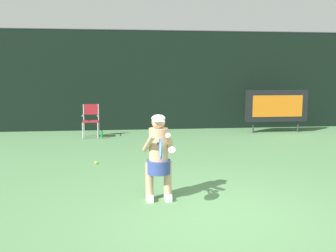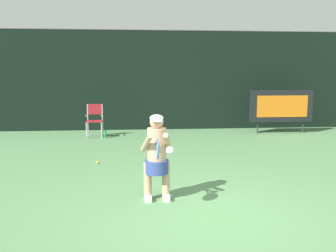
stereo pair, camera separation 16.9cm
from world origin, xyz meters
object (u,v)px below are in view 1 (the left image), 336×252
Objects in this scene: tennis_player at (159,155)px; water_bottle at (102,135)px; tennis_ball_loose at (96,163)px; umpire_chair at (91,119)px; scoreboard at (277,106)px; tennis_racket at (160,148)px.

water_bottle is at bearing 102.46° from tennis_player.
umpire_chair is at bearing 96.89° from tennis_ball_loose.
scoreboard is 6.42m from umpire_chair.
scoreboard is at bearing 2.50° from umpire_chair.
water_bottle is (-6.05, -0.50, -0.82)m from scoreboard.
water_bottle is (0.35, -0.22, -0.50)m from umpire_chair.
tennis_player is 0.61m from tennis_racket.
tennis_ball_loose is at bearing 115.85° from tennis_player.
scoreboard is 6.13m from water_bottle.
tennis_player is (1.67, -6.20, 0.13)m from umpire_chair.
tennis_player is at bearing -77.54° from water_bottle.
scoreboard is 8.30× the size of water_bottle.
scoreboard reaches higher than tennis_ball_loose.
tennis_racket is 3.46m from tennis_ball_loose.
umpire_chair reaches higher than water_bottle.
water_bottle is 6.73m from tennis_racket.
tennis_player is (1.32, -5.98, 0.63)m from water_bottle.
tennis_player is 20.73× the size of tennis_ball_loose.
water_bottle is 3.45m from tennis_ball_loose.
scoreboard is at bearing 53.88° from tennis_player.
umpire_chair is at bearing 147.71° from water_bottle.
scoreboard is 8.03m from tennis_player.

